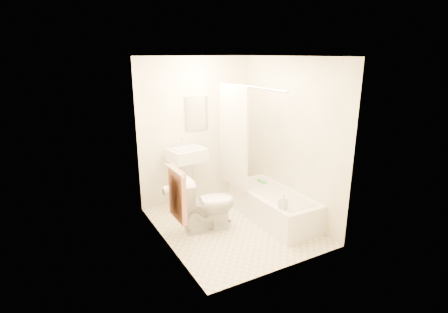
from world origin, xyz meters
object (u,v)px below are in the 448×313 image
toilet (208,204)px  bath_mat (204,220)px  bathtub (273,205)px  soap_bottle (283,201)px  sink (187,175)px

toilet → bath_mat: 0.45m
bathtub → soap_bottle: size_ratio=7.42×
bathtub → soap_bottle: (-0.23, -0.52, 0.32)m
sink → bathtub: (0.97, -1.04, -0.33)m
bathtub → bath_mat: bearing=155.8°
bathtub → soap_bottle: bearing=-114.2°
bathtub → toilet: bearing=169.3°
toilet → bathtub: (1.02, -0.19, -0.17)m
toilet → soap_bottle: bearing=-122.8°
sink → bath_mat: bearing=-95.1°
sink → bathtub: sink is taller
bathtub → bath_mat: 1.08m
sink → bathtub: bearing=-52.4°
bathtub → bath_mat: size_ratio=2.33×
bath_mat → soap_bottle: bearing=-52.6°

